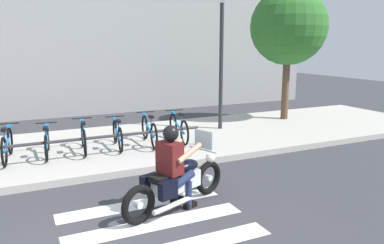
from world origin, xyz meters
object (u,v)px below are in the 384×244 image
bicycle_2 (7,145)px  bicycle_5 (118,134)px  tree_near_rack (289,27)px  motorcycle (177,182)px  bike_rack (68,141)px  street_lamp (221,50)px  rider (173,162)px  bicycle_3 (47,142)px  bicycle_7 (179,128)px  bicycle_6 (149,130)px  bicycle_4 (84,137)px

bicycle_2 → bicycle_5: bearing=0.0°
bicycle_2 → tree_near_rack: size_ratio=0.36×
motorcycle → tree_near_rack: tree_near_rack is taller
bike_rack → street_lamp: (4.63, 1.39, 1.93)m
motorcycle → bicycle_5: size_ratio=1.35×
motorcycle → rider: 0.37m
bicycle_3 → rider: bearing=-65.1°
rider → bike_rack: bearing=112.4°
rider → bicycle_7: (1.63, 3.60, -0.31)m
motorcycle → rider: size_ratio=1.48×
bike_rack → rider: bearing=-67.6°
bike_rack → tree_near_rack: 8.06m
motorcycle → bicycle_6: size_ratio=1.22×
bicycle_6 → tree_near_rack: 6.11m
rider → bicycle_7: size_ratio=0.85×
bicycle_6 → street_lamp: bearing=18.0°
bicycle_4 → street_lamp: (4.22, 0.83, 2.01)m
bicycle_5 → street_lamp: street_lamp is taller
motorcycle → bicycle_6: motorcycle is taller
bicycle_5 → rider: bearing=-89.7°
bicycle_7 → bicycle_4: bearing=-180.0°
bicycle_4 → bicycle_7: (2.47, 0.00, 0.00)m
bicycle_7 → motorcycle: bearing=-113.5°
rider → bicycle_7: bearing=65.7°
motorcycle → bicycle_7: motorcycle is taller
rider → bike_rack: rider is taller
bicycle_3 → tree_near_rack: tree_near_rack is taller
bicycle_2 → bicycle_6: bicycle_6 is taller
motorcycle → bicycle_6: (0.73, 3.58, 0.05)m
bicycle_5 → bike_rack: bicycle_5 is taller
motorcycle → bicycle_5: (-0.10, 3.58, 0.04)m
rider → tree_near_rack: 8.18m
rider → bicycle_3: size_ratio=0.92×
bicycle_2 → bicycle_5: 2.47m
bicycle_6 → tree_near_rack: size_ratio=0.39×
bicycle_7 → rider: bearing=-114.3°
bicycle_3 → tree_near_rack: size_ratio=0.34×
motorcycle → street_lamp: size_ratio=0.52×
bicycle_2 → bicycle_6: (3.30, 0.00, 0.00)m
street_lamp → tree_near_rack: size_ratio=0.91×
motorcycle → bike_rack: size_ratio=0.33×
tree_near_rack → bicycle_6: bearing=-167.0°
bicycle_7 → street_lamp: 2.78m
rider → bicycle_6: rider is taller
bicycle_6 → tree_near_rack: bearing=13.0°
bicycle_2 → street_lamp: 6.26m
street_lamp → tree_near_rack: bearing=8.2°
rider → bicycle_6: bearing=77.4°
bicycle_2 → bike_rack: size_ratio=0.26×
motorcycle → tree_near_rack: 8.22m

